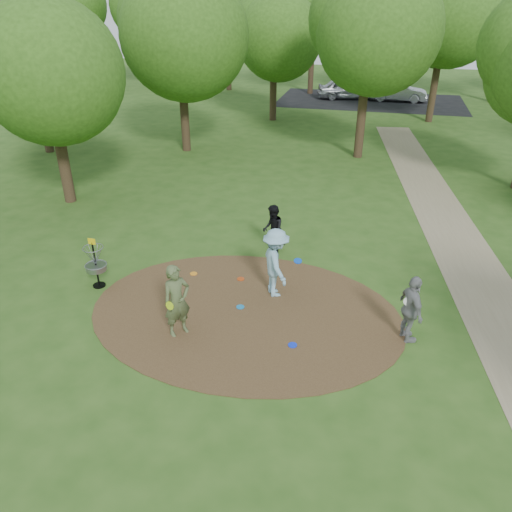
# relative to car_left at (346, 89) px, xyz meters

# --- Properties ---
(ground) EXTENTS (100.00, 100.00, 0.00)m
(ground) POSITION_rel_car_left_xyz_m (-0.06, -30.43, -0.75)
(ground) COLOR #2D5119
(ground) RESTS_ON ground
(dirt_clearing) EXTENTS (8.40, 8.40, 0.02)m
(dirt_clearing) POSITION_rel_car_left_xyz_m (-0.06, -30.43, -0.74)
(dirt_clearing) COLOR #47301C
(dirt_clearing) RESTS_ON ground
(footpath) EXTENTS (7.55, 39.89, 0.01)m
(footpath) POSITION_rel_car_left_xyz_m (6.44, -28.43, -0.74)
(footpath) COLOR #8C7A5B
(footpath) RESTS_ON ground
(parking_lot) EXTENTS (14.00, 8.00, 0.01)m
(parking_lot) POSITION_rel_car_left_xyz_m (1.94, -0.43, -0.74)
(parking_lot) COLOR black
(parking_lot) RESTS_ON ground
(player_observer_with_disc) EXTENTS (0.80, 0.83, 1.92)m
(player_observer_with_disc) POSITION_rel_car_left_xyz_m (-1.43, -31.68, 0.21)
(player_observer_with_disc) COLOR #516037
(player_observer_with_disc) RESTS_ON ground
(player_throwing_with_disc) EXTENTS (1.40, 1.50, 2.01)m
(player_throwing_with_disc) POSITION_rel_car_left_xyz_m (0.53, -29.32, 0.26)
(player_throwing_with_disc) COLOR #8CBCD1
(player_throwing_with_disc) RESTS_ON ground
(player_walking_with_disc) EXTENTS (0.81, 0.93, 1.64)m
(player_walking_with_disc) POSITION_rel_car_left_xyz_m (-0.09, -26.84, 0.07)
(player_walking_with_disc) COLOR black
(player_walking_with_disc) RESTS_ON ground
(player_waiting_with_disc) EXTENTS (0.81, 1.13, 1.78)m
(player_waiting_with_disc) POSITION_rel_car_left_xyz_m (4.11, -30.58, 0.14)
(player_waiting_with_disc) COLOR gray
(player_waiting_with_disc) RESTS_ON ground
(disc_ground_cyan) EXTENTS (0.22, 0.22, 0.02)m
(disc_ground_cyan) POSITION_rel_car_left_xyz_m (-0.25, -30.24, -0.72)
(disc_ground_cyan) COLOR #1675B4
(disc_ground_cyan) RESTS_ON dirt_clearing
(disc_ground_blue) EXTENTS (0.22, 0.22, 0.02)m
(disc_ground_blue) POSITION_rel_car_left_xyz_m (1.43, -31.52, -0.72)
(disc_ground_blue) COLOR #0E2CF0
(disc_ground_blue) RESTS_ON dirt_clearing
(disc_ground_red) EXTENTS (0.22, 0.22, 0.02)m
(disc_ground_red) POSITION_rel_car_left_xyz_m (-0.63, -28.80, -0.72)
(disc_ground_red) COLOR #B63C12
(disc_ground_red) RESTS_ON dirt_clearing
(car_left) EXTENTS (4.70, 2.86, 1.50)m
(car_left) POSITION_rel_car_left_xyz_m (0.00, 0.00, 0.00)
(car_left) COLOR #A9ADB1
(car_left) RESTS_ON ground
(car_right) EXTENTS (4.26, 1.49, 1.40)m
(car_right) POSITION_rel_car_left_xyz_m (3.97, -0.06, -0.05)
(car_right) COLOR #A6AAAE
(car_right) RESTS_ON ground
(disc_ground_orange) EXTENTS (0.22, 0.22, 0.02)m
(disc_ground_orange) POSITION_rel_car_left_xyz_m (-2.11, -28.84, -0.72)
(disc_ground_orange) COLOR orange
(disc_ground_orange) RESTS_ON dirt_clearing
(disc_golf_basket) EXTENTS (0.63, 0.63, 1.54)m
(disc_golf_basket) POSITION_rel_car_left_xyz_m (-4.56, -30.13, 0.13)
(disc_golf_basket) COLOR black
(disc_golf_basket) RESTS_ON ground
(tree_ring) EXTENTS (37.36, 45.66, 8.76)m
(tree_ring) POSITION_rel_car_left_xyz_m (0.34, -21.60, 4.41)
(tree_ring) COLOR #332316
(tree_ring) RESTS_ON ground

